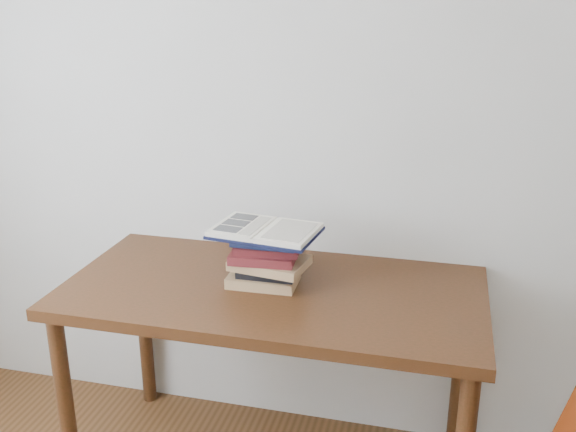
# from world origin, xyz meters

# --- Properties ---
(desk) EXTENTS (1.51, 0.76, 0.81)m
(desk) POSITION_xyz_m (0.08, 1.38, 0.71)
(desk) COLOR #472311
(desk) RESTS_ON ground
(book_stack) EXTENTS (0.29, 0.22, 0.19)m
(book_stack) POSITION_xyz_m (0.06, 1.39, 0.90)
(book_stack) COLOR #A67A56
(book_stack) RESTS_ON desk
(open_book) EXTENTS (0.39, 0.30, 0.03)m
(open_book) POSITION_xyz_m (0.05, 1.41, 1.01)
(open_book) COLOR black
(open_book) RESTS_ON book_stack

